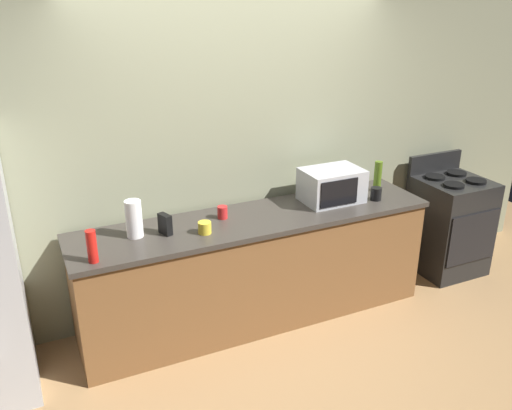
{
  "coord_description": "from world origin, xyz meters",
  "views": [
    {
      "loc": [
        -1.6,
        -3.05,
        2.55
      ],
      "look_at": [
        0.0,
        0.4,
        1.0
      ],
      "focal_mm": 37.99,
      "sensor_mm": 36.0,
      "label": 1
    }
  ],
  "objects": [
    {
      "name": "back_wall",
      "position": [
        0.0,
        0.81,
        1.35
      ],
      "size": [
        6.4,
        0.1,
        2.7
      ],
      "primitive_type": "cube",
      "color": "gray",
      "rests_on": "ground_plane"
    },
    {
      "name": "bottle_olive_oil",
      "position": [
        1.19,
        0.48,
        1.03
      ],
      "size": [
        0.07,
        0.07,
        0.26
      ],
      "primitive_type": "cylinder",
      "color": "#4C6B19",
      "rests_on": "counter_run"
    },
    {
      "name": "mug_yellow",
      "position": [
        -0.45,
        0.29,
        0.94
      ],
      "size": [
        0.1,
        0.1,
        0.09
      ],
      "primitive_type": "cylinder",
      "color": "yellow",
      "rests_on": "counter_run"
    },
    {
      "name": "mug_black",
      "position": [
        1.05,
        0.31,
        0.95
      ],
      "size": [
        0.09,
        0.09,
        0.11
      ],
      "primitive_type": "cylinder",
      "color": "black",
      "rests_on": "counter_run"
    },
    {
      "name": "mug_red",
      "position": [
        -0.24,
        0.49,
        0.95
      ],
      "size": [
        0.08,
        0.08,
        0.1
      ],
      "primitive_type": "cylinder",
      "color": "red",
      "rests_on": "counter_run"
    },
    {
      "name": "microwave",
      "position": [
        0.7,
        0.45,
        1.04
      ],
      "size": [
        0.48,
        0.35,
        0.27
      ],
      "color": "#B7BABF",
      "rests_on": "counter_run"
    },
    {
      "name": "paper_towel_roll",
      "position": [
        -0.92,
        0.45,
        1.04
      ],
      "size": [
        0.12,
        0.12,
        0.27
      ],
      "primitive_type": "cylinder",
      "color": "white",
      "rests_on": "counter_run"
    },
    {
      "name": "bottle_hot_sauce",
      "position": [
        -1.25,
        0.19,
        1.01
      ],
      "size": [
        0.07,
        0.07,
        0.22
      ],
      "primitive_type": "cylinder",
      "color": "red",
      "rests_on": "counter_run"
    },
    {
      "name": "ground_plane",
      "position": [
        0.0,
        0.0,
        0.0
      ],
      "size": [
        8.0,
        8.0,
        0.0
      ],
      "primitive_type": "plane",
      "color": "#A87F51"
    },
    {
      "name": "stove_range",
      "position": [
        2.0,
        0.4,
        0.46
      ],
      "size": [
        0.6,
        0.61,
        1.08
      ],
      "color": "black",
      "rests_on": "ground_plane"
    },
    {
      "name": "cordless_phone",
      "position": [
        -0.71,
        0.4,
        0.98
      ],
      "size": [
        0.08,
        0.12,
        0.15
      ],
      "primitive_type": "cube",
      "rotation": [
        0.0,
        0.0,
        0.34
      ],
      "color": "black",
      "rests_on": "counter_run"
    },
    {
      "name": "counter_run",
      "position": [
        0.0,
        0.4,
        0.45
      ],
      "size": [
        2.84,
        0.64,
        0.9
      ],
      "color": "brown",
      "rests_on": "ground_plane"
    }
  ]
}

